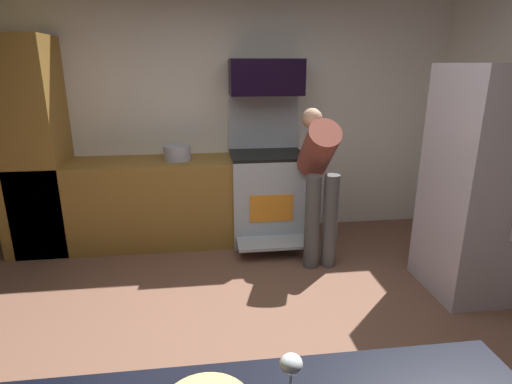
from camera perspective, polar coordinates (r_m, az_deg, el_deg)
The scene contains 10 objects.
ground_plane at distance 2.93m, azimuth -1.18°, elevation -22.13°, with size 5.20×4.80×0.02m, color brown.
wall_back at distance 4.63m, azimuth -4.46°, elevation 10.44°, with size 5.20×0.12×2.60m, color silver.
lower_cabinet_run at distance 4.51m, azimuth -15.46°, elevation -1.44°, with size 2.40×0.60×0.90m, color olive.
cabinet_column at distance 4.62m, azimuth -28.48°, elevation 5.24°, with size 0.60×0.60×2.10m, color olive.
oven_range at distance 4.47m, azimuth 1.45°, elevation -0.10°, with size 0.76×0.96×1.54m.
microwave at distance 4.36m, azimuth 1.39°, elevation 15.53°, with size 0.74×0.38×0.36m, color black.
refrigerator at distance 3.81m, azimuth 29.46°, elevation 0.97°, with size 0.82×0.75×1.85m.
person_cook at distance 3.90m, azimuth 8.62°, elevation 2.55°, with size 0.31×0.67×1.44m.
wine_glass_far at distance 1.30m, azimuth 4.85°, elevation -22.85°, with size 0.07×0.07×0.16m.
stock_pot at distance 4.33m, azimuth -10.76°, elevation 5.33°, with size 0.28×0.28×0.15m, color #AFB1C6.
Camera 1 is at (-0.23, -2.25, 1.85)m, focal length 29.08 mm.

